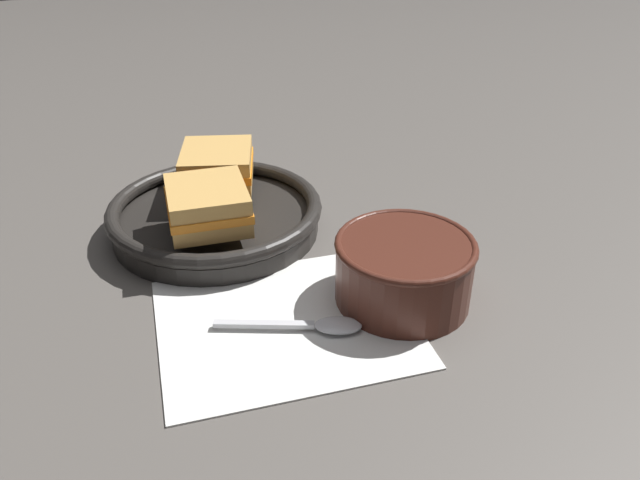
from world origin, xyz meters
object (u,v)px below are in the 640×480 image
(soup_bowl, at_px, (404,267))
(spoon, at_px, (318,325))
(sandwich_near_right, at_px, (208,205))
(skillet, at_px, (216,216))
(sandwich_near_left, at_px, (217,166))

(soup_bowl, distance_m, spoon, 0.11)
(spoon, height_order, sandwich_near_right, sandwich_near_right)
(sandwich_near_right, bearing_deg, soup_bowl, -45.93)
(sandwich_near_right, bearing_deg, skillet, 69.58)
(sandwich_near_left, distance_m, sandwich_near_right, 0.11)
(skillet, relative_size, sandwich_near_right, 2.38)
(skillet, bearing_deg, soup_bowl, -56.59)
(skillet, bearing_deg, spoon, -80.05)
(sandwich_near_left, bearing_deg, soup_bowl, -64.99)
(soup_bowl, distance_m, skillet, 0.26)
(skillet, height_order, sandwich_near_right, sandwich_near_right)
(soup_bowl, height_order, sandwich_near_left, sandwich_near_left)
(spoon, bearing_deg, sandwich_near_left, 118.51)
(spoon, xyz_separation_m, sandwich_near_right, (-0.06, 0.18, 0.06))
(sandwich_near_left, xyz_separation_m, sandwich_near_right, (-0.04, -0.10, 0.00))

